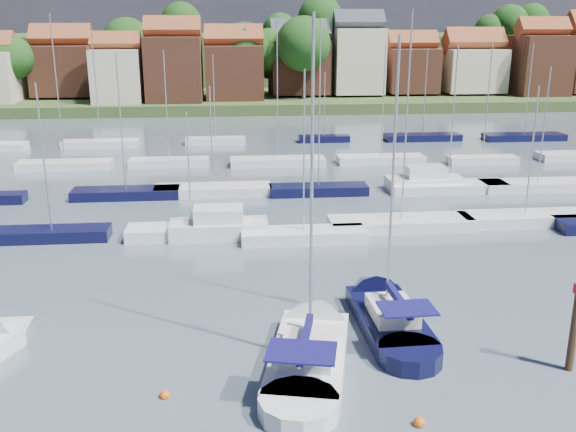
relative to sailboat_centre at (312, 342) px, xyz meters
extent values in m
plane|color=#3F4C56|center=(0.79, 37.01, -0.35)|extent=(260.00, 260.00, 0.00)
cone|color=silver|center=(-14.50, 2.97, -0.10)|extent=(3.59, 3.83, 2.64)
cube|color=silver|center=(-0.35, -1.52, -0.10)|extent=(4.89, 8.29, 1.20)
cone|color=silver|center=(0.74, 3.21, -0.10)|extent=(4.00, 4.40, 3.24)
cylinder|color=silver|center=(-1.22, -5.31, -0.10)|extent=(3.88, 3.88, 1.20)
cube|color=silver|center=(-0.47, -2.05, 0.85)|extent=(2.93, 3.66, 0.70)
cylinder|color=#B2B2B7|center=(-0.23, -1.00, 7.69)|extent=(0.14, 0.14, 14.38)
cylinder|color=#B2B2B7|center=(-0.71, -3.10, 1.70)|extent=(1.06, 4.23, 0.10)
cube|color=#120F4C|center=(-0.71, -3.10, 1.85)|extent=(1.21, 4.06, 0.35)
cube|color=#120F4C|center=(-1.03, -4.47, 2.00)|extent=(3.12, 2.51, 0.08)
cube|color=black|center=(4.15, 1.83, -0.10)|extent=(3.16, 7.19, 1.20)
cone|color=black|center=(4.02, 6.27, -0.10)|extent=(3.06, 3.54, 2.96)
cylinder|color=black|center=(4.24, -1.72, -0.10)|extent=(3.04, 3.04, 1.20)
cube|color=silver|center=(4.16, 1.34, 0.85)|extent=(2.15, 3.02, 0.70)
cylinder|color=#B2B2B7|center=(4.13, 2.32, 7.23)|extent=(0.14, 0.14, 13.46)
cylinder|color=#B2B2B7|center=(4.19, 0.35, 1.70)|extent=(0.21, 3.95, 0.10)
cube|color=#120F4C|center=(4.19, 0.35, 1.85)|extent=(0.40, 3.76, 0.35)
cube|color=#120F4C|center=(4.22, -0.93, 2.00)|extent=(2.57, 1.85, 0.08)
cylinder|color=#4C331E|center=(11.14, -2.95, 0.47)|extent=(0.36, 0.36, 6.15)
sphere|color=#D85914|center=(-6.57, -3.49, -0.35)|extent=(0.44, 0.44, 0.44)
sphere|color=#D85914|center=(3.32, -6.34, -0.35)|extent=(0.48, 0.48, 0.48)
sphere|color=#D85914|center=(6.53, 4.34, -0.35)|extent=(0.52, 0.52, 0.52)
cube|color=black|center=(-16.32, 17.55, 0.00)|extent=(8.01, 2.24, 1.00)
cylinder|color=#B2B2B7|center=(-16.32, 17.55, 5.58)|extent=(0.12, 0.12, 10.16)
cube|color=silver|center=(-6.47, 17.22, 0.00)|extent=(9.22, 2.58, 1.00)
cylinder|color=#B2B2B7|center=(-6.47, 17.22, 4.59)|extent=(0.12, 0.12, 8.18)
cube|color=silver|center=(1.43, 15.62, 0.00)|extent=(8.78, 2.46, 1.00)
cylinder|color=#B2B2B7|center=(1.43, 15.62, 6.03)|extent=(0.12, 0.12, 11.06)
cube|color=silver|center=(9.03, 17.68, 0.00)|extent=(10.79, 3.02, 1.00)
cylinder|color=#B2B2B7|center=(9.03, 17.68, 7.93)|extent=(0.12, 0.12, 14.87)
cube|color=silver|center=(18.77, 18.04, 0.00)|extent=(10.13, 2.84, 1.00)
cylinder|color=#B2B2B7|center=(18.77, 18.04, 5.30)|extent=(0.12, 0.12, 9.59)
cube|color=silver|center=(-4.52, 17.01, 0.15)|extent=(7.00, 2.60, 1.40)
cube|color=silver|center=(-4.52, 17.01, 1.25)|extent=(3.50, 2.20, 1.30)
cube|color=black|center=(-12.76, 28.65, 0.00)|extent=(9.30, 2.60, 1.00)
cylinder|color=#B2B2B7|center=(-12.76, 28.65, 6.24)|extent=(0.12, 0.12, 11.48)
cube|color=silver|center=(-5.15, 29.03, 0.00)|extent=(10.40, 2.91, 1.00)
cylinder|color=#B2B2B7|center=(-5.15, 29.03, 4.88)|extent=(0.12, 0.12, 8.77)
cube|color=black|center=(4.27, 28.30, 0.00)|extent=(8.80, 2.46, 1.00)
cylinder|color=#B2B2B7|center=(4.27, 28.30, 7.66)|extent=(0.12, 0.12, 14.33)
cube|color=silver|center=(16.19, 28.18, 0.00)|extent=(10.73, 3.00, 1.00)
cylinder|color=#B2B2B7|center=(16.19, 28.18, 6.57)|extent=(0.12, 0.12, 12.14)
cube|color=silver|center=(24.62, 27.98, 0.00)|extent=(10.48, 2.93, 1.00)
cylinder|color=#B2B2B7|center=(24.62, 27.98, 5.64)|extent=(0.12, 0.12, 10.28)
cube|color=silver|center=(14.25, 29.01, 0.15)|extent=(7.00, 2.60, 1.40)
cube|color=silver|center=(14.25, 29.01, 1.25)|extent=(3.50, 2.20, 1.30)
cube|color=silver|center=(-20.92, 41.22, 0.00)|extent=(9.71, 2.72, 1.00)
cylinder|color=#B2B2B7|center=(-20.92, 41.22, 7.94)|extent=(0.12, 0.12, 14.88)
cube|color=silver|center=(-10.04, 41.52, 0.00)|extent=(8.49, 2.38, 1.00)
cylinder|color=#B2B2B7|center=(-10.04, 41.52, 6.16)|extent=(0.12, 0.12, 11.31)
cube|color=silver|center=(1.59, 40.79, 0.00)|extent=(10.16, 2.85, 1.00)
cylinder|color=#B2B2B7|center=(1.59, 40.79, 7.80)|extent=(0.12, 0.12, 14.59)
cube|color=silver|center=(12.96, 40.91, 0.00)|extent=(9.53, 2.67, 1.00)
cylinder|color=#B2B2B7|center=(12.96, 40.91, 6.46)|extent=(0.12, 0.12, 11.91)
cube|color=silver|center=(23.95, 39.52, 0.00)|extent=(7.62, 2.13, 1.00)
cylinder|color=#B2B2B7|center=(23.95, 39.52, 6.56)|extent=(0.12, 0.12, 12.13)
cube|color=silver|center=(-19.47, 53.57, 0.00)|extent=(9.24, 2.59, 1.00)
cylinder|color=#B2B2B7|center=(-19.47, 53.57, 7.08)|extent=(0.12, 0.12, 13.17)
cube|color=silver|center=(-5.29, 54.32, 0.00)|extent=(7.57, 2.12, 1.00)
cylinder|color=#B2B2B7|center=(-5.29, 54.32, 5.62)|extent=(0.12, 0.12, 10.24)
cube|color=black|center=(8.68, 54.48, 0.00)|extent=(6.58, 1.84, 1.00)
cylinder|color=#B2B2B7|center=(8.68, 54.48, 4.50)|extent=(0.12, 0.12, 8.01)
cube|color=black|center=(21.73, 54.42, 0.00)|extent=(9.92, 2.78, 1.00)
cylinder|color=#B2B2B7|center=(21.73, 54.42, 5.96)|extent=(0.12, 0.12, 10.92)
cube|color=black|center=(35.07, 53.38, 0.00)|extent=(10.55, 2.95, 1.00)
cylinder|color=#B2B2B7|center=(35.07, 53.38, 6.26)|extent=(0.12, 0.12, 11.51)
cube|color=#394824|center=(0.79, 114.01, -0.05)|extent=(200.00, 70.00, 3.00)
cube|color=#394824|center=(0.79, 139.01, 4.65)|extent=(200.00, 60.00, 14.00)
cube|color=brown|center=(-32.85, 94.80, 6.21)|extent=(10.37, 9.97, 8.73)
cube|color=brown|center=(-32.85, 94.80, 11.85)|extent=(10.57, 5.13, 5.13)
cube|color=beige|center=(-21.95, 86.02, 5.73)|extent=(8.09, 8.80, 8.96)
cube|color=brown|center=(-21.95, 86.02, 11.20)|extent=(8.25, 4.00, 4.00)
cube|color=brown|center=(-12.56, 86.95, 6.73)|extent=(9.36, 10.17, 10.97)
cube|color=brown|center=(-12.56, 86.95, 13.37)|extent=(9.54, 4.63, 4.63)
cube|color=brown|center=(-2.25, 88.66, 5.96)|extent=(9.90, 8.56, 9.42)
cube|color=brown|center=(-2.25, 88.66, 11.88)|extent=(10.10, 4.90, 4.90)
cube|color=brown|center=(9.89, 93.66, 6.60)|extent=(10.59, 8.93, 9.49)
cube|color=#383A42|center=(9.89, 93.66, 12.64)|extent=(10.80, 5.24, 5.24)
cube|color=beige|center=(20.50, 92.81, 7.67)|extent=(9.01, 8.61, 11.65)
cube|color=#383A42|center=(20.50, 92.81, 14.60)|extent=(9.19, 4.46, 4.46)
cube|color=brown|center=(30.97, 94.01, 5.85)|extent=(9.10, 9.34, 8.00)
cube|color=brown|center=(30.97, 94.01, 10.97)|extent=(9.28, 4.50, 4.50)
cube|color=beige|center=(42.74, 93.61, 5.79)|extent=(10.86, 9.59, 7.88)
cube|color=brown|center=(42.74, 93.61, 11.06)|extent=(11.07, 5.37, 5.37)
cube|color=brown|center=(54.55, 90.93, 6.74)|extent=(9.18, 9.96, 10.97)
cube|color=brown|center=(54.55, 90.93, 13.35)|extent=(9.36, 4.54, 4.54)
cylinder|color=#382619|center=(57.57, 112.52, 8.16)|extent=(0.50, 0.50, 4.47)
sphere|color=#285119|center=(57.57, 112.52, 14.23)|extent=(8.18, 8.18, 8.18)
cylinder|color=#382619|center=(4.25, 92.94, 3.48)|extent=(0.50, 0.50, 4.46)
sphere|color=#285119|center=(4.25, 92.94, 9.53)|extent=(8.15, 8.15, 8.15)
cylinder|color=#382619|center=(16.01, 110.69, 8.22)|extent=(0.50, 0.50, 5.15)
sphere|color=#285119|center=(16.01, 110.69, 15.21)|extent=(9.41, 9.41, 9.41)
cylinder|color=#382619|center=(-12.75, 113.33, 8.33)|extent=(0.50, 0.50, 4.56)
sphere|color=#285119|center=(-12.75, 113.33, 14.52)|extent=(8.34, 8.34, 8.34)
cylinder|color=#382619|center=(-22.44, 102.26, 3.83)|extent=(0.50, 0.50, 5.15)
sphere|color=#285119|center=(-22.44, 102.26, 10.82)|extent=(9.42, 9.42, 9.42)
cylinder|color=#382619|center=(-37.88, 104.33, 6.41)|extent=(0.50, 0.50, 3.42)
sphere|color=#285119|center=(-37.88, 104.33, 11.05)|extent=(6.26, 6.26, 6.26)
cylinder|color=#382619|center=(14.55, 101.72, 3.13)|extent=(0.50, 0.50, 3.77)
sphere|color=#285119|center=(14.55, 101.72, 8.25)|extent=(6.89, 6.89, 6.89)
cylinder|color=#382619|center=(9.84, 87.95, 3.86)|extent=(0.50, 0.50, 5.21)
sphere|color=#285119|center=(9.84, 87.95, 10.93)|extent=(9.53, 9.53, 9.53)
cylinder|color=#382619|center=(62.72, 98.64, 2.74)|extent=(0.50, 0.50, 2.97)
sphere|color=#285119|center=(62.72, 98.64, 6.77)|extent=(5.44, 5.44, 5.44)
cylinder|color=#382619|center=(-0.36, 90.77, 3.67)|extent=(0.50, 0.50, 4.84)
sphere|color=#285119|center=(-0.36, 90.77, 10.24)|extent=(8.85, 8.85, 8.85)
cylinder|color=#382619|center=(53.47, 112.73, 7.82)|extent=(0.50, 0.50, 3.72)
sphere|color=#285119|center=(53.47, 112.73, 12.86)|extent=(6.80, 6.80, 6.80)
cylinder|color=#382619|center=(54.84, 91.14, 3.27)|extent=(0.50, 0.50, 4.05)
sphere|color=#285119|center=(54.84, 91.14, 8.76)|extent=(7.40, 7.40, 7.40)
cylinder|color=#382619|center=(-40.17, 89.80, 3.25)|extent=(0.50, 0.50, 4.00)
sphere|color=#285119|center=(-40.17, 89.80, 8.69)|extent=(7.32, 7.32, 7.32)
cylinder|color=#382619|center=(7.63, 110.31, 7.56)|extent=(0.50, 0.50, 3.93)
sphere|color=#285119|center=(7.63, 110.31, 12.89)|extent=(7.19, 7.19, 7.19)
cylinder|color=#382619|center=(31.44, 97.19, 3.16)|extent=(0.50, 0.50, 3.82)
sphere|color=#285119|center=(31.44, 97.19, 8.35)|extent=(6.99, 6.99, 6.99)
cylinder|color=#382619|center=(-16.65, 90.14, 2.99)|extent=(0.50, 0.50, 3.48)
sphere|color=#285119|center=(-16.65, 90.14, 7.72)|extent=(6.37, 6.37, 6.37)
cylinder|color=#382619|center=(58.31, 99.82, 2.74)|extent=(0.50, 0.50, 2.99)
sphere|color=#285119|center=(58.31, 99.82, 6.79)|extent=(5.46, 5.46, 5.46)
cylinder|color=#382619|center=(4.40, 96.06, 2.87)|extent=(0.50, 0.50, 3.25)
sphere|color=#285119|center=(4.40, 96.06, 7.28)|extent=(5.94, 5.94, 5.94)
cylinder|color=#382619|center=(-2.26, 97.75, 2.74)|extent=(0.50, 0.50, 2.98)
sphere|color=#285119|center=(-2.26, 97.75, 6.79)|extent=(5.46, 5.46, 5.46)
cylinder|color=#382619|center=(65.45, 118.76, 9.00)|extent=(0.50, 0.50, 4.29)
sphere|color=#285119|center=(65.45, 118.76, 14.82)|extent=(7.84, 7.84, 7.84)
camera|label=1|loc=(-3.69, -26.99, 14.45)|focal=40.00mm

